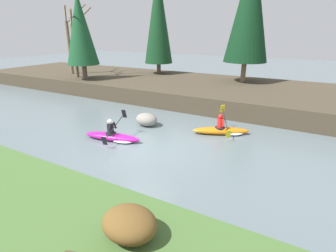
# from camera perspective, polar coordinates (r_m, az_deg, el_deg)

# --- Properties ---
(ground_plane) EXTENTS (90.00, 90.00, 0.00)m
(ground_plane) POSITION_cam_1_polar(r_m,az_deg,el_deg) (11.06, -6.09, -5.22)
(ground_plane) COLOR slate
(riverbank_far) EXTENTS (44.00, 8.88, 1.08)m
(riverbank_far) POSITION_cam_1_polar(r_m,az_deg,el_deg) (19.55, 11.06, 7.32)
(riverbank_far) COLOR #473D2D
(riverbank_far) RESTS_ON ground
(conifer_tree_far_left) EXTENTS (2.43, 2.43, 6.41)m
(conifer_tree_far_left) POSITION_cam_1_polar(r_m,az_deg,el_deg) (21.99, -18.58, 19.38)
(conifer_tree_far_left) COLOR brown
(conifer_tree_far_left) RESTS_ON riverbank_far
(conifer_tree_left) EXTENTS (2.44, 2.44, 8.77)m
(conifer_tree_left) POSITION_cam_1_polar(r_m,az_deg,el_deg) (24.03, -2.16, 22.86)
(conifer_tree_left) COLOR brown
(conifer_tree_left) RESTS_ON riverbank_far
(conifer_tree_mid_left) EXTENTS (3.13, 3.13, 9.07)m
(conifer_tree_mid_left) POSITION_cam_1_polar(r_m,az_deg,el_deg) (20.69, 17.38, 23.71)
(conifer_tree_mid_left) COLOR #7A664C
(conifer_tree_mid_left) RESTS_ON riverbank_far
(bare_tree_upstream) EXTENTS (3.25, 3.21, 5.87)m
(bare_tree_upstream) POSITION_cam_1_polar(r_m,az_deg,el_deg) (25.38, -20.67, 16.82)
(bare_tree_upstream) COLOR #7A664C
(bare_tree_upstream) RESTS_ON riverbank_far
(bare_tree_mid_upstream) EXTENTS (3.04, 3.00, 5.46)m
(bare_tree_mid_upstream) POSITION_cam_1_polar(r_m,az_deg,el_deg) (23.29, -19.64, 16.30)
(bare_tree_mid_upstream) COLOR #7A664C
(bare_tree_mid_upstream) RESTS_ON riverbank_far
(shrub_clump_far_end) EXTENTS (1.19, 0.99, 0.65)m
(shrub_clump_far_end) POSITION_cam_1_polar(r_m,az_deg,el_deg) (5.73, -8.38, -20.27)
(shrub_clump_far_end) COLOR brown
(shrub_clump_far_end) RESTS_ON riverbank_near
(kayaker_lead) EXTENTS (2.68, 1.93, 1.20)m
(kayaker_lead) POSITION_cam_1_polar(r_m,az_deg,el_deg) (12.87, 11.93, -0.89)
(kayaker_lead) COLOR orange
(kayaker_lead) RESTS_ON ground
(kayaker_middle) EXTENTS (2.79, 2.06, 1.20)m
(kayaker_middle) POSITION_cam_1_polar(r_m,az_deg,el_deg) (12.09, -11.61, -2.25)
(kayaker_middle) COLOR #C61999
(kayaker_middle) RESTS_ON ground
(boulder_midstream) EXTENTS (1.19, 0.93, 0.67)m
(boulder_midstream) POSITION_cam_1_polar(r_m,az_deg,el_deg) (13.74, -4.69, 1.43)
(boulder_midstream) COLOR gray
(boulder_midstream) RESTS_ON ground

